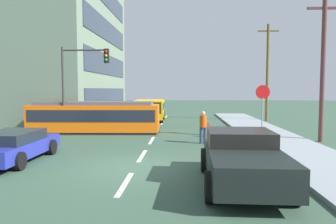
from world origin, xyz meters
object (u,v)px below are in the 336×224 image
object	(u,v)px
pedestrian_crossing	(203,125)
parked_sedan_mid	(86,117)
traffic_light_mast	(81,74)
parked_sedan_furthest	(125,108)
pickup_truck_parked	(242,158)
utility_pole_near	(323,67)
utility_pole_mid	(267,71)
stop_sign	(263,100)
streetcar_tram	(96,117)
parked_sedan_far	(111,112)
city_bus	(149,109)
parked_sedan_near	(13,145)

from	to	relation	value
pedestrian_crossing	parked_sedan_mid	bearing A→B (deg)	137.24
parked_sedan_mid	traffic_light_mast	world-z (taller)	traffic_light_mast
parked_sedan_mid	parked_sedan_furthest	size ratio (longest dim) A/B	1.06
pickup_truck_parked	utility_pole_near	distance (m)	10.27
traffic_light_mast	utility_pole_mid	world-z (taller)	utility_pole_mid
stop_sign	streetcar_tram	bearing A→B (deg)	165.44
parked_sedan_far	traffic_light_mast	distance (m)	11.37
city_bus	utility_pole_near	bearing A→B (deg)	-45.93
city_bus	pedestrian_crossing	xyz separation A→B (m)	(3.99, -11.49, -0.10)
city_bus	parked_sedan_far	bearing A→B (deg)	151.14
parked_sedan_mid	utility_pole_mid	size ratio (longest dim) A/B	0.53
parked_sedan_near	utility_pole_near	size ratio (longest dim) A/B	0.59
parked_sedan_furthest	city_bus	bearing A→B (deg)	-67.30
parked_sedan_furthest	utility_pole_near	size ratio (longest dim) A/B	0.56
pickup_truck_parked	parked_sedan_furthest	world-z (taller)	pickup_truck_parked
pickup_truck_parked	parked_sedan_near	xyz separation A→B (m)	(-8.27, 2.68, -0.17)
city_bus	stop_sign	bearing A→B (deg)	-54.46
parked_sedan_near	utility_pole_mid	distance (m)	22.19
parked_sedan_mid	city_bus	bearing A→B (deg)	39.15
pedestrian_crossing	utility_pole_near	size ratio (longest dim) A/B	0.22
stop_sign	utility_pole_mid	bearing A→B (deg)	74.38
utility_pole_near	parked_sedan_furthest	bearing A→B (deg)	125.59
pedestrian_crossing	traffic_light_mast	distance (m)	8.18
parked_sedan_near	parked_sedan_furthest	size ratio (longest dim) A/B	1.05
parked_sedan_near	parked_sedan_far	world-z (taller)	same
parked_sedan_furthest	utility_pole_mid	xyz separation A→B (m)	(14.15, -8.14, 3.80)
pedestrian_crossing	parked_sedan_near	size ratio (longest dim) A/B	0.37
stop_sign	utility_pole_near	distance (m)	3.50
parked_sedan_far	stop_sign	world-z (taller)	stop_sign
streetcar_tram	parked_sedan_furthest	xyz separation A→B (m)	(-1.09, 16.63, -0.41)
pedestrian_crossing	parked_sedan_near	distance (m)	8.80
utility_pole_near	parked_sedan_far	bearing A→B (deg)	137.97
city_bus	utility_pole_mid	size ratio (longest dim) A/B	0.61
parked_sedan_near	utility_pole_near	world-z (taller)	utility_pole_near
traffic_light_mast	pickup_truck_parked	bearing A→B (deg)	-51.28
utility_pole_near	streetcar_tram	bearing A→B (deg)	166.96
pedestrian_crossing	pickup_truck_parked	bearing A→B (deg)	-84.55
pedestrian_crossing	parked_sedan_far	size ratio (longest dim) A/B	0.37
pickup_truck_parked	stop_sign	distance (m)	8.92
parked_sedan_furthest	parked_sedan_mid	bearing A→B (deg)	-93.25
parked_sedan_near	parked_sedan_furthest	bearing A→B (deg)	90.39
streetcar_tram	parked_sedan_far	xyz separation A→B (m)	(-1.19, 9.75, -0.41)
pickup_truck_parked	utility_pole_mid	world-z (taller)	utility_pole_mid
pedestrian_crossing	traffic_light_mast	world-z (taller)	traffic_light_mast
parked_sedan_far	utility_pole_near	size ratio (longest dim) A/B	0.59
pickup_truck_parked	utility_pole_mid	distance (m)	20.62
pickup_truck_parked	parked_sedan_near	world-z (taller)	pickup_truck_parked
streetcar_tram	parked_sedan_mid	bearing A→B (deg)	114.55
stop_sign	parked_sedan_far	bearing A→B (deg)	132.13
stop_sign	utility_pole_mid	xyz separation A→B (m)	(3.10, 11.07, 2.23)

